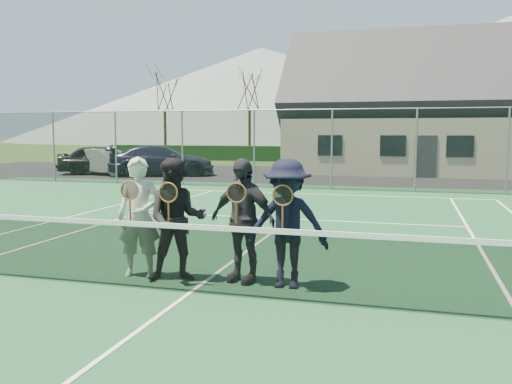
% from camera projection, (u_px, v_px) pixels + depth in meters
% --- Properties ---
extents(ground, '(220.00, 220.00, 0.00)m').
position_uv_depth(ground, '(350.00, 176.00, 26.45)').
color(ground, '#2A4418').
rests_on(ground, ground).
extents(court_surface, '(30.00, 30.00, 0.02)m').
position_uv_depth(court_surface, '(190.00, 294.00, 7.34)').
color(court_surface, '#1C4C2B').
rests_on(court_surface, ground).
extents(tarmac_carpark, '(40.00, 12.00, 0.01)m').
position_uv_depth(tarmac_carpark, '(271.00, 174.00, 27.54)').
color(tarmac_carpark, black).
rests_on(tarmac_carpark, ground).
extents(hedge_row, '(40.00, 1.20, 1.10)m').
position_uv_depth(hedge_row, '(369.00, 155.00, 37.85)').
color(hedge_row, black).
rests_on(hedge_row, ground).
extents(hill_west, '(110.00, 110.00, 18.00)m').
position_uv_depth(hill_west, '(262.00, 95.00, 103.92)').
color(hill_west, slate).
rests_on(hill_west, ground).
extents(car_a, '(4.76, 3.25, 1.50)m').
position_uv_depth(car_a, '(103.00, 160.00, 27.63)').
color(car_a, black).
rests_on(car_a, ground).
extents(car_b, '(4.25, 2.40, 1.33)m').
position_uv_depth(car_b, '(107.00, 162.00, 27.15)').
color(car_b, gray).
rests_on(car_b, ground).
extents(car_c, '(5.54, 3.84, 1.49)m').
position_uv_depth(car_c, '(162.00, 161.00, 26.59)').
color(car_c, '#1A1C35').
rests_on(car_c, ground).
extents(court_markings, '(11.03, 23.83, 0.01)m').
position_uv_depth(court_markings, '(190.00, 293.00, 7.33)').
color(court_markings, white).
rests_on(court_markings, court_surface).
extents(tennis_net, '(11.68, 0.08, 1.10)m').
position_uv_depth(tennis_net, '(190.00, 255.00, 7.28)').
color(tennis_net, slate).
rests_on(tennis_net, ground).
extents(perimeter_fence, '(30.07, 0.07, 3.02)m').
position_uv_depth(perimeter_fence, '(332.00, 149.00, 20.07)').
color(perimeter_fence, slate).
rests_on(perimeter_fence, ground).
extents(clubhouse, '(15.60, 8.20, 7.70)m').
position_uv_depth(clubhouse, '(435.00, 97.00, 28.73)').
color(clubhouse, beige).
rests_on(clubhouse, ground).
extents(tree_a, '(3.20, 3.20, 7.77)m').
position_uv_depth(tree_a, '(164.00, 85.00, 42.58)').
color(tree_a, '#382214').
rests_on(tree_a, ground).
extents(tree_b, '(3.20, 3.20, 7.77)m').
position_uv_depth(tree_b, '(249.00, 83.00, 40.67)').
color(tree_b, '#3B2515').
rests_on(tree_b, ground).
extents(tree_c, '(3.20, 3.20, 7.77)m').
position_uv_depth(tree_c, '(401.00, 79.00, 37.67)').
color(tree_c, '#3B2815').
rests_on(tree_c, ground).
extents(player_a, '(0.75, 0.58, 1.80)m').
position_uv_depth(player_a, '(139.00, 217.00, 8.12)').
color(player_a, beige).
rests_on(player_a, court_surface).
extents(player_b, '(1.06, 0.95, 1.80)m').
position_uv_depth(player_b, '(177.00, 220.00, 7.86)').
color(player_b, black).
rests_on(player_b, court_surface).
extents(player_c, '(1.13, 0.70, 1.80)m').
position_uv_depth(player_c, '(242.00, 220.00, 7.81)').
color(player_c, '#28272D').
rests_on(player_c, court_surface).
extents(player_d, '(1.20, 0.73, 1.80)m').
position_uv_depth(player_d, '(287.00, 224.00, 7.52)').
color(player_d, black).
rests_on(player_d, court_surface).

